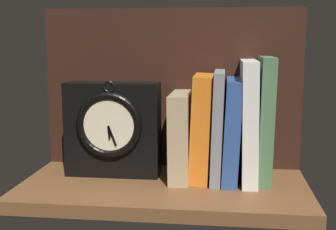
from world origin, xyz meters
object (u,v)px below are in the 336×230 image
(book_tan_shortstories, at_px, (181,135))
(book_green_romantic, at_px, (265,119))
(book_gray_chess, at_px, (218,125))
(framed_clock, at_px, (113,128))
(book_white_catcher, at_px, (249,121))
(book_orange_pandolfini, at_px, (202,127))
(book_blue_modern, at_px, (232,130))

(book_tan_shortstories, distance_m, book_green_romantic, 0.17)
(book_gray_chess, height_order, framed_clock, book_gray_chess)
(book_white_catcher, relative_size, framed_clock, 1.20)
(book_gray_chess, xyz_separation_m, book_green_romantic, (0.09, 0.00, 0.01))
(book_orange_pandolfini, distance_m, book_white_catcher, 0.09)
(book_orange_pandolfini, bearing_deg, book_blue_modern, 0.00)
(book_white_catcher, bearing_deg, book_green_romantic, 0.00)
(book_green_romantic, bearing_deg, book_gray_chess, 180.00)
(book_gray_chess, height_order, book_green_romantic, book_green_romantic)
(book_white_catcher, distance_m, book_green_romantic, 0.03)
(book_tan_shortstories, distance_m, book_orange_pandolfini, 0.05)
(book_tan_shortstories, bearing_deg, framed_clock, -177.85)
(book_gray_chess, xyz_separation_m, framed_clock, (-0.22, -0.01, -0.01))
(book_green_romantic, height_order, framed_clock, book_green_romantic)
(book_blue_modern, bearing_deg, book_white_catcher, 0.00)
(book_gray_chess, relative_size, book_green_romantic, 0.88)
(book_orange_pandolfini, xyz_separation_m, book_green_romantic, (0.12, 0.00, 0.02))
(book_white_catcher, bearing_deg, book_gray_chess, 180.00)
(book_tan_shortstories, xyz_separation_m, book_blue_modern, (0.10, 0.00, 0.01))
(book_orange_pandolfini, xyz_separation_m, book_white_catcher, (0.09, 0.00, 0.01))
(book_orange_pandolfini, relative_size, framed_clock, 1.05)
(book_tan_shortstories, xyz_separation_m, book_white_catcher, (0.13, 0.00, 0.03))
(book_green_romantic, bearing_deg, book_orange_pandolfini, 180.00)
(book_tan_shortstories, xyz_separation_m, book_green_romantic, (0.17, 0.00, 0.04))
(book_blue_modern, height_order, book_green_romantic, book_green_romantic)
(book_orange_pandolfini, bearing_deg, book_gray_chess, 0.00)
(book_orange_pandolfini, relative_size, book_green_romantic, 0.85)
(book_orange_pandolfini, xyz_separation_m, book_gray_chess, (0.03, 0.00, 0.00))
(book_blue_modern, relative_size, book_white_catcher, 0.85)
(book_tan_shortstories, xyz_separation_m, book_gray_chess, (0.07, 0.00, 0.02))
(book_orange_pandolfini, relative_size, book_white_catcher, 0.88)
(book_green_romantic, bearing_deg, book_tan_shortstories, 180.00)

